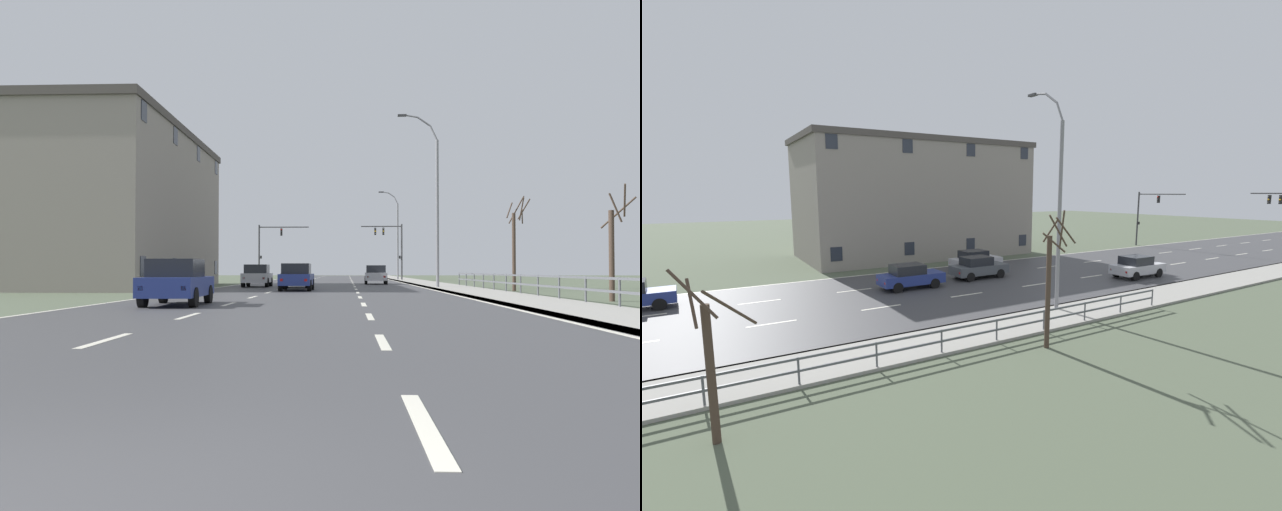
% 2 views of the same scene
% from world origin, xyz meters
% --- Properties ---
extents(ground_plane, '(160.00, 160.00, 0.12)m').
position_xyz_m(ground_plane, '(0.00, 48.00, -0.06)').
color(ground_plane, '#4C5642').
extents(road_asphalt_strip, '(14.00, 120.00, 0.03)m').
position_xyz_m(road_asphalt_strip, '(0.00, 60.00, 0.01)').
color(road_asphalt_strip, '#3D3D3F').
rests_on(road_asphalt_strip, ground).
extents(sidewalk_right, '(3.00, 120.00, 0.12)m').
position_xyz_m(sidewalk_right, '(8.43, 60.00, 0.06)').
color(sidewalk_right, gray).
rests_on(sidewalk_right, ground).
extents(guardrail, '(0.07, 36.01, 1.00)m').
position_xyz_m(guardrail, '(9.85, 23.40, 0.71)').
color(guardrail, '#515459').
rests_on(guardrail, ground).
extents(street_lamp_midground, '(2.62, 0.24, 11.30)m').
position_xyz_m(street_lamp_midground, '(7.44, 36.60, 5.52)').
color(street_lamp_midground, slate).
rests_on(street_lamp_midground, ground).
extents(street_lamp_distant, '(2.25, 0.24, 10.18)m').
position_xyz_m(street_lamp_distant, '(7.46, 66.78, 5.00)').
color(street_lamp_distant, slate).
rests_on(street_lamp_distant, ground).
extents(traffic_signal_right, '(4.59, 0.36, 6.28)m').
position_xyz_m(traffic_signal_right, '(6.83, 65.05, 4.27)').
color(traffic_signal_right, '#38383A').
rests_on(traffic_signal_right, ground).
extents(traffic_signal_left, '(5.60, 0.36, 6.17)m').
position_xyz_m(traffic_signal_left, '(-6.86, 64.23, 4.10)').
color(traffic_signal_left, '#38383A').
rests_on(traffic_signal_left, ground).
extents(car_near_left, '(1.91, 4.14, 1.57)m').
position_xyz_m(car_near_left, '(-4.46, 39.48, 0.80)').
color(car_near_left, '#B7B7BC').
rests_on(car_near_left, ground).
extents(car_mid_centre, '(1.86, 4.11, 1.57)m').
position_xyz_m(car_mid_centre, '(-1.12, 32.29, 0.80)').
color(car_mid_centre, navy).
rests_on(car_mid_centre, ground).
extents(car_near_right, '(1.97, 4.17, 1.57)m').
position_xyz_m(car_near_right, '(-3.97, 17.59, 0.80)').
color(car_near_right, navy).
rests_on(car_near_right, ground).
extents(car_far_right, '(1.92, 4.14, 1.57)m').
position_xyz_m(car_far_right, '(4.19, 47.85, 0.80)').
color(car_far_right, '#B7B7BC').
rests_on(car_far_right, ground).
extents(car_far_left, '(1.85, 4.11, 1.57)m').
position_xyz_m(car_far_left, '(-1.60, 37.87, 0.80)').
color(car_far_left, '#474C51').
rests_on(car_far_left, ground).
extents(brick_building, '(11.26, 21.27, 10.96)m').
position_xyz_m(brick_building, '(-14.82, 39.06, 5.49)').
color(brick_building, gray).
rests_on(brick_building, ground).
extents(bare_tree_near, '(1.20, 1.74, 4.46)m').
position_xyz_m(bare_tree_near, '(11.97, 21.08, 2.01)').
color(bare_tree_near, '#423328').
rests_on(bare_tree_near, ground).
extents(bare_tree_mid, '(1.25, 1.52, 5.47)m').
position_xyz_m(bare_tree_mid, '(11.38, 32.50, 2.63)').
color(bare_tree_mid, '#423328').
rests_on(bare_tree_mid, ground).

